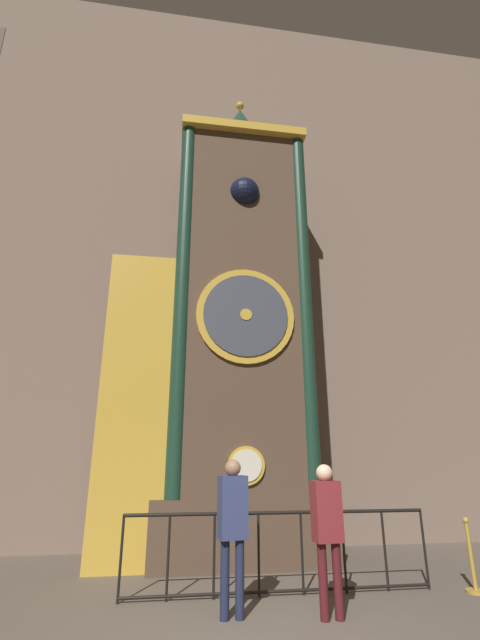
{
  "coord_description": "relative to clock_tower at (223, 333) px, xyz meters",
  "views": [
    {
      "loc": [
        -0.95,
        -4.08,
        1.78
      ],
      "look_at": [
        0.34,
        4.48,
        4.6
      ],
      "focal_mm": 24.0,
      "sensor_mm": 36.0,
      "label": 1
    }
  ],
  "objects": [
    {
      "name": "cathedral_back_wall",
      "position": [
        -0.06,
        1.39,
        3.1
      ],
      "size": [
        24.0,
        0.32,
        14.81
      ],
      "color": "#7A6656",
      "rests_on": "ground_plane"
    },
    {
      "name": "clock_tower",
      "position": [
        0.0,
        0.0,
        0.0
      ],
      "size": [
        4.29,
        1.78,
        10.44
      ],
      "color": "brown",
      "rests_on": "ground_plane"
    },
    {
      "name": "railing_fence",
      "position": [
        0.64,
        -1.99,
        -3.7
      ],
      "size": [
        4.39,
        0.05,
        1.07
      ],
      "color": "black",
      "rests_on": "ground_plane"
    },
    {
      "name": "visitor_near",
      "position": [
        -0.15,
        -2.79,
        -3.22
      ],
      "size": [
        0.37,
        0.28,
        1.77
      ],
      "rotation": [
        0.0,
        0.0,
        0.19
      ],
      "color": "#1B213A",
      "rests_on": "ground_plane"
    },
    {
      "name": "visitor_far",
      "position": [
        1.0,
        -2.98,
        -3.26
      ],
      "size": [
        0.36,
        0.25,
        1.72
      ],
      "rotation": [
        0.0,
        0.0,
        0.09
      ],
      "color": "#461518",
      "rests_on": "ground_plane"
    },
    {
      "name": "stanchion_post",
      "position": [
        3.37,
        -2.24,
        -3.98
      ],
      "size": [
        0.28,
        0.28,
        0.97
      ],
      "color": "#B28E33",
      "rests_on": "ground_plane"
    }
  ]
}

